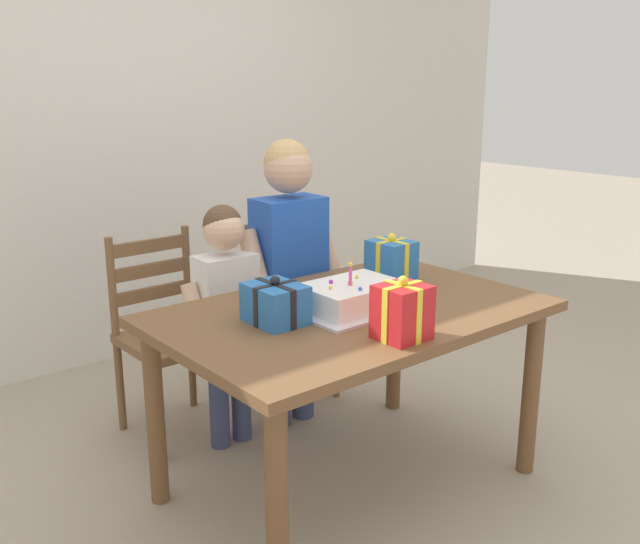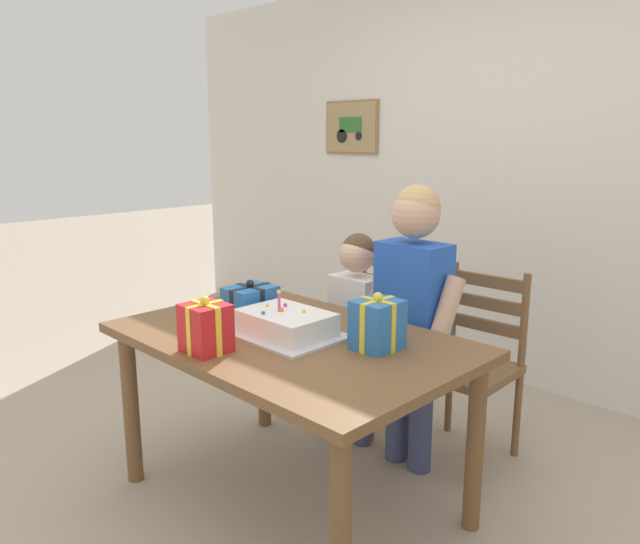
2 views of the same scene
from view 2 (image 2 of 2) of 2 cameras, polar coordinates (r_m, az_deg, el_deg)
name	(u,v)px [view 2 (image 2 of 2)]	position (r m, az deg, el deg)	size (l,w,h in m)	color
ground_plane	(292,501)	(2.81, -2.61, -20.63)	(20.00, 20.00, 0.00)	tan
back_wall	(524,177)	(3.94, 18.58, 8.46)	(6.40, 0.11, 2.60)	silver
dining_table	(291,358)	(2.52, -2.76, -8.07)	(1.44, 0.93, 0.75)	brown
birthday_cake	(286,324)	(2.47, -3.20, -4.92)	(0.44, 0.34, 0.19)	silver
gift_box_red_large	(377,324)	(2.32, 5.39, -4.90)	(0.16, 0.18, 0.22)	#286BB7
gift_box_beside_cake	(251,302)	(2.72, -6.52, -2.81)	(0.17, 0.21, 0.18)	#286BB7
gift_box_corner_small	(206,328)	(2.32, -10.64, -5.16)	(0.17, 0.15, 0.22)	red
chair_left	(372,335)	(3.39, 4.89, -5.93)	(0.43, 0.43, 0.92)	brown
chair_right	(470,364)	(3.05, 13.83, -8.37)	(0.43, 0.43, 0.92)	brown
child_older	(413,301)	(2.79, 8.65, -2.66)	(0.49, 0.28, 1.34)	#38426B
child_younger	(356,318)	(3.04, 3.38, -4.32)	(0.39, 0.22, 1.08)	#38426B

